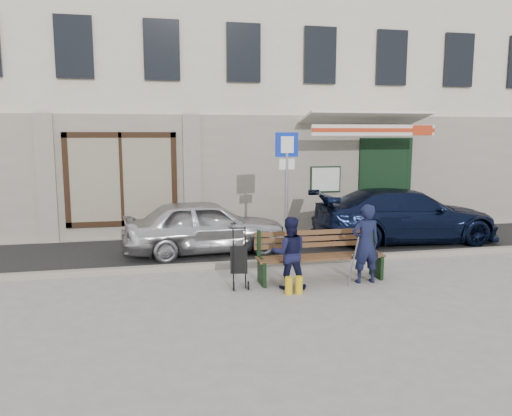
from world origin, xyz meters
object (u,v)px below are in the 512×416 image
object	(u,v)px
car_silver	(206,226)
bench	(318,256)
car_navy	(405,215)
woman	(289,253)
parking_sign	(287,175)
stroller	(239,261)
man	(366,244)

from	to	relation	value
car_silver	bench	world-z (taller)	car_silver
car_navy	woman	size ratio (longest dim) A/B	3.63
bench	woman	world-z (taller)	woman
parking_sign	stroller	distance (m)	2.49
car_silver	car_navy	distance (m)	5.05
car_navy	bench	bearing A→B (deg)	132.01
bench	man	xyz separation A→B (m)	(0.80, -0.31, 0.27)
car_silver	man	xyz separation A→B (m)	(2.59, -2.91, 0.10)
car_navy	stroller	bearing A→B (deg)	122.52
car_silver	parking_sign	bearing A→B (deg)	-128.97
stroller	parking_sign	bearing A→B (deg)	59.78
man	stroller	bearing A→B (deg)	-5.62
bench	woman	distance (m)	0.76
car_navy	parking_sign	bearing A→B (deg)	111.22
car_silver	parking_sign	size ratio (longest dim) A/B	1.34
woman	stroller	size ratio (longest dim) A/B	1.22
bench	stroller	bearing A→B (deg)	-177.19
car_silver	car_navy	size ratio (longest dim) A/B	0.79
car_silver	stroller	size ratio (longest dim) A/B	3.50
car_navy	stroller	distance (m)	5.53
car_silver	man	size ratio (longest dim) A/B	2.53
parking_sign	stroller	bearing A→B (deg)	-136.05
bench	woman	xyz separation A→B (m)	(-0.65, -0.35, 0.18)
parking_sign	stroller	size ratio (longest dim) A/B	2.61
woman	parking_sign	bearing A→B (deg)	-93.17
car_silver	bench	size ratio (longest dim) A/B	1.53
parking_sign	bench	xyz separation A→B (m)	(0.19, -1.53, -1.38)
parking_sign	stroller	xyz separation A→B (m)	(-1.32, -1.61, -1.37)
parking_sign	woman	world-z (taller)	parking_sign
car_navy	parking_sign	world-z (taller)	parking_sign
bench	man	bearing A→B (deg)	-21.06
car_navy	bench	xyz separation A→B (m)	(-3.25, -2.73, -0.22)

